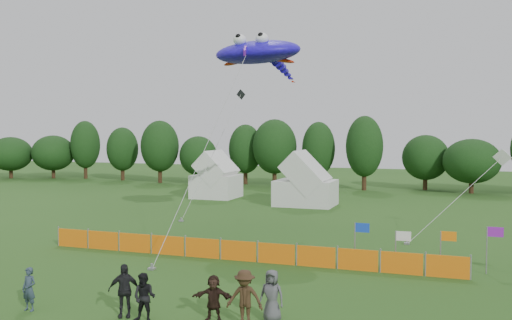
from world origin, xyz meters
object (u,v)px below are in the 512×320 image
(spectator_c, at_px, (245,298))
(spectator_e, at_px, (272,296))
(spectator_a, at_px, (29,289))
(tent_left, at_px, (216,179))
(spectator_b, at_px, (144,297))
(spectator_d, at_px, (124,290))
(barrier_fence, at_px, (238,251))
(tent_right, at_px, (306,185))
(spectator_f, at_px, (213,298))
(stingray_kite, at_px, (260,53))

(spectator_c, relative_size, spectator_e, 1.07)
(spectator_a, xyz_separation_m, spectator_c, (7.98, 1.04, 0.17))
(tent_left, xyz_separation_m, spectator_b, (12.14, -33.86, -1.00))
(spectator_a, relative_size, spectator_d, 0.84)
(tent_left, height_order, spectator_d, tent_left)
(barrier_fence, relative_size, spectator_d, 11.63)
(tent_left, height_order, barrier_fence, tent_left)
(spectator_a, xyz_separation_m, spectator_b, (4.56, 0.37, 0.04))
(spectator_e, bearing_deg, tent_right, 105.50)
(spectator_c, bearing_deg, spectator_e, 42.36)
(spectator_f, xyz_separation_m, stingray_kite, (-3.97, 16.27, 10.59))
(spectator_f, bearing_deg, spectator_b, -165.29)
(spectator_a, distance_m, spectator_c, 8.05)
(tent_left, height_order, spectator_c, tent_left)
(spectator_c, relative_size, spectator_f, 1.23)
(spectator_f, bearing_deg, spectator_c, -21.93)
(tent_left, distance_m, barrier_fence, 27.03)
(spectator_b, relative_size, spectator_f, 1.07)
(spectator_b, distance_m, stingray_kite, 20.28)
(barrier_fence, height_order, spectator_b, spectator_b)
(spectator_c, height_order, spectator_f, spectator_c)
(spectator_b, distance_m, spectator_d, 0.96)
(spectator_d, height_order, spectator_e, spectator_d)
(spectator_a, xyz_separation_m, spectator_e, (8.68, 1.83, 0.11))
(barrier_fence, height_order, spectator_c, spectator_c)
(spectator_b, height_order, spectator_c, spectator_c)
(spectator_b, xyz_separation_m, spectator_c, (3.42, 0.67, 0.12))
(spectator_a, relative_size, stingray_kite, 0.09)
(tent_right, distance_m, spectator_e, 30.44)
(tent_left, relative_size, spectator_c, 2.15)
(tent_left, distance_m, spectator_e, 36.26)
(spectator_e, height_order, spectator_f, spectator_e)
(spectator_c, distance_m, stingray_kite, 20.25)
(tent_right, bearing_deg, spectator_a, -93.79)
(tent_right, height_order, spectator_b, tent_right)
(spectator_e, relative_size, spectator_f, 1.15)
(tent_right, height_order, stingray_kite, stingray_kite)
(spectator_c, xyz_separation_m, spectator_f, (-1.26, 0.29, -0.18))
(spectator_c, xyz_separation_m, spectator_d, (-4.36, -0.47, -0.02))
(tent_right, relative_size, spectator_b, 3.06)
(tent_left, distance_m, spectator_f, 35.89)
(spectator_a, distance_m, spectator_d, 3.68)
(tent_right, distance_m, spectator_d, 31.01)
(tent_left, relative_size, spectator_e, 2.30)
(spectator_a, distance_m, spectator_b, 4.58)
(spectator_d, relative_size, spectator_f, 1.20)
(tent_right, distance_m, stingray_kite, 16.91)
(spectator_f, bearing_deg, tent_right, 89.51)
(spectator_c, height_order, stingray_kite, stingray_kite)
(tent_right, xyz_separation_m, spectator_a, (-2.09, -31.54, -1.03))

